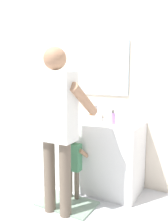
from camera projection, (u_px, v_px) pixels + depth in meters
ground_plane at (78, 195)px, 3.04m from camera, size 14.00×14.00×0.00m
back_wall at (101, 82)px, 3.36m from camera, size 4.40×0.10×2.70m
vanity_cabinet at (90, 154)px, 3.23m from camera, size 1.32×0.54×0.88m
sink_basin at (89, 117)px, 3.13m from camera, size 0.32×0.32×0.11m
faucet at (96, 113)px, 3.30m from camera, size 0.18×0.14×0.18m
toothbrush_cup at (67, 114)px, 3.37m from camera, size 0.07×0.07×0.21m
soap_bottle at (113, 118)px, 2.97m from camera, size 0.06×0.06×0.17m
bath_mat at (67, 204)px, 2.82m from camera, size 0.64×0.40×0.02m
child_toddler at (74, 161)px, 2.88m from camera, size 0.24×0.24×0.79m
adult_parent at (57, 117)px, 2.51m from camera, size 0.54×0.56×1.73m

